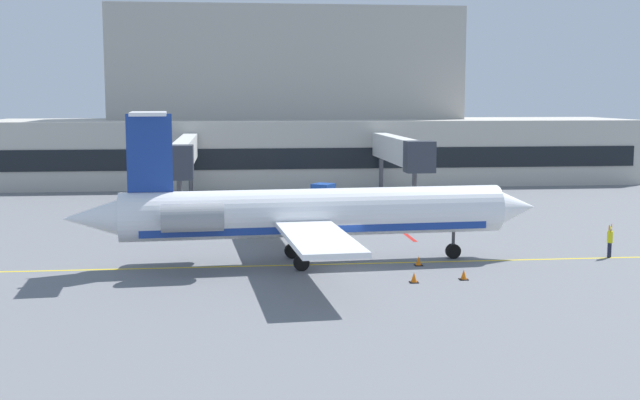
% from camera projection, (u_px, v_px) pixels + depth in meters
% --- Properties ---
extents(ground, '(120.00, 120.00, 0.11)m').
position_uv_depth(ground, '(341.00, 269.00, 46.70)').
color(ground, slate).
extents(terminal_building, '(71.93, 16.33, 19.93)m').
position_uv_depth(terminal_building, '(304.00, 115.00, 94.16)').
color(terminal_building, '#B7B2A8').
rests_on(terminal_building, ground).
extents(jet_bridge_west, '(2.40, 23.45, 6.07)m').
position_uv_depth(jet_bridge_west, '(184.00, 154.00, 72.08)').
color(jet_bridge_west, silver).
rests_on(jet_bridge_west, ground).
extents(jet_bridge_east, '(2.40, 19.67, 6.06)m').
position_uv_depth(jet_bridge_east, '(399.00, 151.00, 76.17)').
color(jet_bridge_east, silver).
rests_on(jet_bridge_east, ground).
extents(regional_jet, '(28.09, 22.40, 8.92)m').
position_uv_depth(regional_jet, '(307.00, 213.00, 47.39)').
color(regional_jet, white).
rests_on(regional_jet, ground).
extents(baggage_tug, '(3.09, 3.28, 2.11)m').
position_uv_depth(baggage_tug, '(289.00, 218.00, 59.40)').
color(baggage_tug, '#E5B20C').
rests_on(baggage_tug, ground).
extents(pushback_tractor, '(3.95, 1.87, 1.95)m').
position_uv_depth(pushback_tractor, '(463.00, 202.00, 68.94)').
color(pushback_tractor, silver).
rests_on(pushback_tractor, ground).
extents(belt_loader, '(4.30, 3.78, 2.36)m').
position_uv_depth(belt_loader, '(317.00, 198.00, 69.94)').
color(belt_loader, '#1E4CB2').
rests_on(belt_loader, ground).
extents(marshaller, '(0.64, 0.66, 2.03)m').
position_uv_depth(marshaller, '(610.00, 241.00, 49.51)').
color(marshaller, '#191E33').
rests_on(marshaller, ground).
extents(safety_cone_alpha, '(0.47, 0.47, 0.55)m').
position_uv_depth(safety_cone_alpha, '(464.00, 275.00, 43.61)').
color(safety_cone_alpha, orange).
rests_on(safety_cone_alpha, ground).
extents(safety_cone_bravo, '(0.47, 0.47, 0.55)m').
position_uv_depth(safety_cone_bravo, '(418.00, 261.00, 47.26)').
color(safety_cone_bravo, orange).
rests_on(safety_cone_bravo, ground).
extents(safety_cone_charlie, '(0.47, 0.47, 0.55)m').
position_uv_depth(safety_cone_charlie, '(414.00, 278.00, 42.92)').
color(safety_cone_charlie, orange).
rests_on(safety_cone_charlie, ground).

